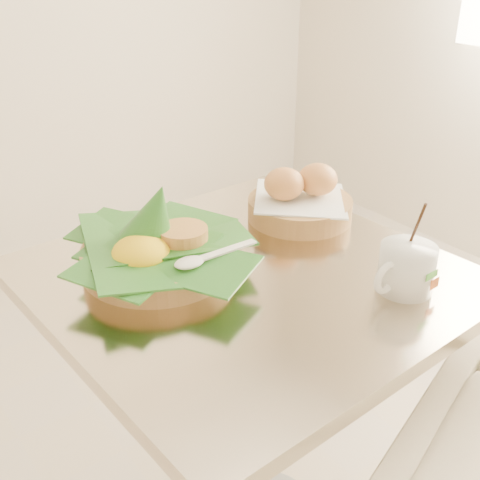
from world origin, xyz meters
TOP-DOWN VIEW (x-y plane):
  - cafe_table at (0.09, 0.00)m, footprint 0.74×0.74m
  - rice_basket at (-0.03, 0.12)m, footprint 0.34×0.34m
  - bread_basket at (0.33, 0.13)m, footprint 0.27×0.27m
  - coffee_mug at (0.28, -0.20)m, footprint 0.13×0.10m

SIDE VIEW (x-z plane):
  - cafe_table at x=0.09m, z-range 0.15..0.90m
  - bread_basket at x=0.33m, z-range 0.73..0.85m
  - coffee_mug at x=0.28m, z-range 0.71..0.88m
  - rice_basket at x=-0.03m, z-range 0.71..0.88m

